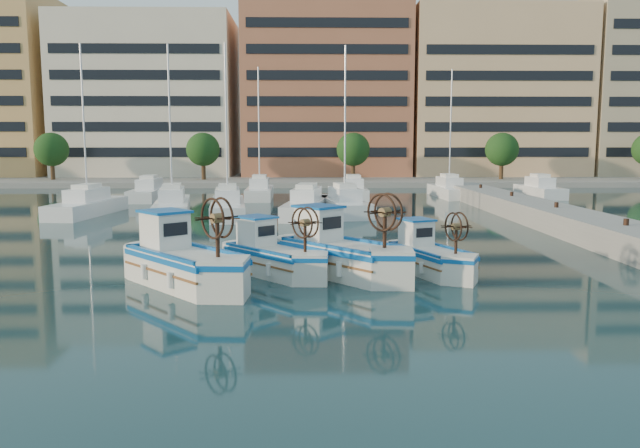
# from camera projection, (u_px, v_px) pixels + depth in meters

# --- Properties ---
(ground) EXTENTS (300.00, 300.00, 0.00)m
(ground) POSITION_uv_depth(u_px,v_px,m) (349.00, 281.00, 22.26)
(ground) COLOR #1B4046
(ground) RESTS_ON ground
(quay) EXTENTS (3.00, 60.00, 1.20)m
(quay) POSITION_uv_depth(u_px,v_px,m) (604.00, 232.00, 30.37)
(quay) COLOR gray
(quay) RESTS_ON ground
(waterfront) EXTENTS (180.00, 40.00, 25.60)m
(waterfront) POSITION_uv_depth(u_px,v_px,m) (385.00, 98.00, 85.51)
(waterfront) COLOR gray
(waterfront) RESTS_ON ground
(yacht_marina) EXTENTS (39.19, 23.62, 11.50)m
(yacht_marina) POSITION_uv_depth(u_px,v_px,m) (291.00, 199.00, 48.95)
(yacht_marina) COLOR white
(yacht_marina) RESTS_ON ground
(fishing_boat_a) EXTENTS (4.81, 5.08, 3.21)m
(fishing_boat_a) POSITION_uv_depth(u_px,v_px,m) (183.00, 260.00, 21.47)
(fishing_boat_a) COLOR silver
(fishing_boat_a) RESTS_ON ground
(fishing_boat_b) EXTENTS (4.03, 4.23, 2.69)m
(fishing_boat_b) POSITION_uv_depth(u_px,v_px,m) (273.00, 255.00, 23.37)
(fishing_boat_b) COLOR silver
(fishing_boat_b) RESTS_ON ground
(fishing_boat_c) EXTENTS (4.81, 5.07, 3.21)m
(fishing_boat_c) POSITION_uv_depth(u_px,v_px,m) (340.00, 252.00, 23.21)
(fishing_boat_c) COLOR silver
(fishing_boat_c) RESTS_ON ground
(fishing_boat_d) EXTENTS (2.93, 4.16, 2.51)m
(fishing_boat_d) POSITION_uv_depth(u_px,v_px,m) (429.00, 255.00, 23.62)
(fishing_boat_d) COLOR silver
(fishing_boat_d) RESTS_ON ground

